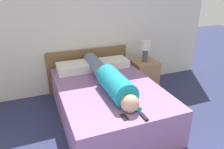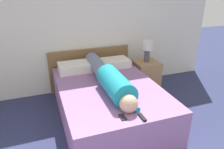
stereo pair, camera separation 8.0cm
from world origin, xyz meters
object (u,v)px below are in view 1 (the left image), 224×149
object	(u,v)px
bed	(108,102)
table_lamp	(145,48)
pillow_near_headboard	(74,68)
person_lying	(109,79)
tv_remote	(144,117)
pillow_second	(113,63)
nightstand	(144,75)
cell_phone	(124,117)

from	to	relation	value
bed	table_lamp	distance (m)	1.34
table_lamp	pillow_near_headboard	xyz separation A→B (m)	(-1.35, 0.06, -0.22)
bed	person_lying	world-z (taller)	person_lying
bed	tv_remote	xyz separation A→B (m)	(0.10, -0.91, 0.28)
table_lamp	person_lying	size ratio (longest dim) A/B	0.22
person_lying	pillow_second	world-z (taller)	person_lying
nightstand	cell_phone	size ratio (longest dim) A/B	4.43
table_lamp	tv_remote	xyz separation A→B (m)	(-0.90, -1.59, -0.28)
nightstand	person_lying	distance (m)	1.30
table_lamp	tv_remote	bearing A→B (deg)	-119.54
person_lying	tv_remote	world-z (taller)	person_lying
nightstand	tv_remote	distance (m)	1.85
nightstand	pillow_second	size ratio (longest dim) A/B	1.10
bed	pillow_near_headboard	xyz separation A→B (m)	(-0.35, 0.75, 0.34)
table_lamp	nightstand	bearing A→B (deg)	90.00
nightstand	person_lying	xyz separation A→B (m)	(-1.00, -0.73, 0.40)
pillow_near_headboard	tv_remote	bearing A→B (deg)	-74.84
table_lamp	person_lying	bearing A→B (deg)	-144.00
bed	person_lying	size ratio (longest dim) A/B	1.12
bed	cell_phone	bearing A→B (deg)	-97.80
table_lamp	cell_phone	world-z (taller)	table_lamp
tv_remote	cell_phone	distance (m)	0.22
bed	nightstand	world-z (taller)	nightstand
tv_remote	person_lying	bearing A→B (deg)	96.29
person_lying	pillow_near_headboard	xyz separation A→B (m)	(-0.35, 0.79, -0.07)
nightstand	pillow_near_headboard	world-z (taller)	pillow_near_headboard
cell_phone	tv_remote	bearing A→B (deg)	-22.58
cell_phone	nightstand	bearing A→B (deg)	53.62
table_lamp	pillow_second	xyz separation A→B (m)	(-0.63, 0.06, -0.23)
bed	pillow_near_headboard	world-z (taller)	pillow_near_headboard
pillow_near_headboard	cell_phone	size ratio (longest dim) A/B	4.25
bed	pillow_second	world-z (taller)	pillow_second
cell_phone	bed	bearing A→B (deg)	82.20
nightstand	pillow_second	xyz separation A→B (m)	(-0.63, 0.06, 0.32)
table_lamp	bed	bearing A→B (deg)	-145.43
nightstand	table_lamp	bearing A→B (deg)	-90.00
nightstand	table_lamp	size ratio (longest dim) A/B	1.43
bed	person_lying	xyz separation A→B (m)	(-0.00, -0.04, 0.41)
person_lying	tv_remote	distance (m)	0.88
pillow_near_headboard	pillow_second	distance (m)	0.72
person_lying	pillow_near_headboard	bearing A→B (deg)	114.15
pillow_near_headboard	tv_remote	xyz separation A→B (m)	(0.45, -1.65, -0.06)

